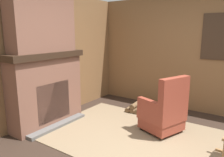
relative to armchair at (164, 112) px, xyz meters
The scene contains 10 objects.
wood_panel_wall_left 2.54m from the armchair, 158.31° to the right, with size 0.06×5.21×2.51m.
wood_panel_wall_back 1.71m from the armchair, 84.41° to the left, with size 5.21×0.09×2.51m.
fireplace_hearth 2.18m from the armchair, 155.88° to the right, with size 0.62×1.52×1.38m.
chimney_breast 2.67m from the armchair, 156.01° to the right, with size 0.36×1.25×1.11m.
area_rug 0.57m from the armchair, 114.33° to the right, with size 3.37×2.13×0.01m.
armchair is the anchor object (origin of this frame).
firewood_stack 1.16m from the armchair, 143.42° to the left, with size 0.36×0.45×0.21m.
oil_lamp_vase 2.58m from the armchair, 150.47° to the right, with size 0.10×0.10×0.32m.
storage_case 2.31m from the armchair, behind, with size 0.16×0.24×0.15m.
decorative_plate_on_mantel 2.50m from the armchair, 156.75° to the right, with size 0.08×0.30×0.29m.
Camera 1 is at (1.14, -2.57, 1.73)m, focal length 35.00 mm.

